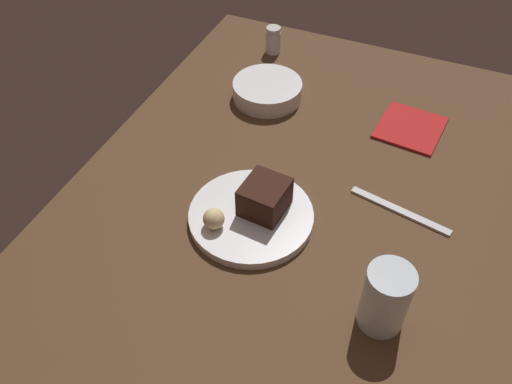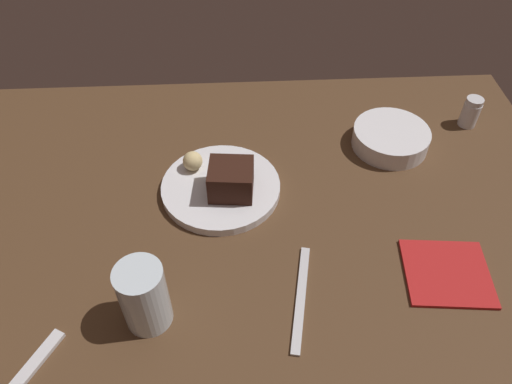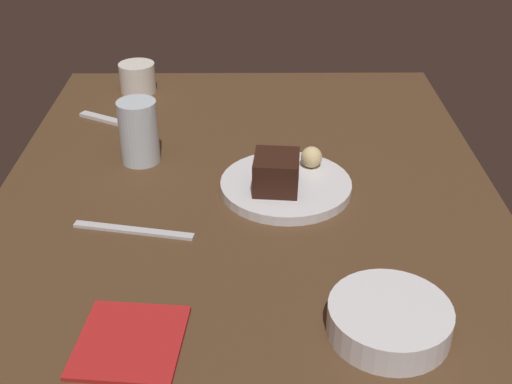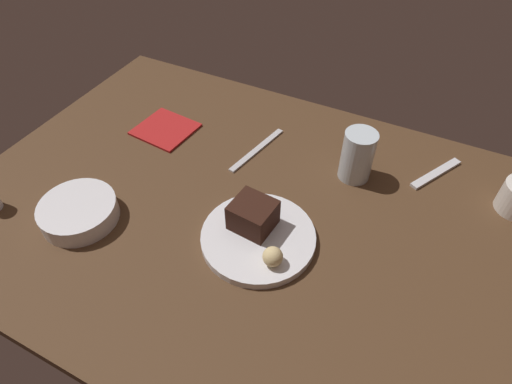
# 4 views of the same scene
# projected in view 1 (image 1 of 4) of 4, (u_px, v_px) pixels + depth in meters

# --- Properties ---
(dining_table) EXTENTS (1.20, 0.84, 0.03)m
(dining_table) POSITION_uv_depth(u_px,v_px,m) (295.00, 215.00, 0.98)
(dining_table) COLOR #4C331E
(dining_table) RESTS_ON ground
(dessert_plate) EXTENTS (0.22, 0.22, 0.02)m
(dessert_plate) POSITION_uv_depth(u_px,v_px,m) (251.00, 216.00, 0.95)
(dessert_plate) COLOR silver
(dessert_plate) RESTS_ON dining_table
(chocolate_cake_slice) EXTENTS (0.09, 0.08, 0.06)m
(chocolate_cake_slice) POSITION_uv_depth(u_px,v_px,m) (265.00, 197.00, 0.93)
(chocolate_cake_slice) COLOR black
(chocolate_cake_slice) RESTS_ON dessert_plate
(bread_roll) EXTENTS (0.04, 0.04, 0.04)m
(bread_roll) POSITION_uv_depth(u_px,v_px,m) (214.00, 219.00, 0.91)
(bread_roll) COLOR #DBC184
(bread_roll) RESTS_ON dessert_plate
(salt_shaker) EXTENTS (0.04, 0.04, 0.07)m
(salt_shaker) POSITION_uv_depth(u_px,v_px,m) (273.00, 40.00, 1.31)
(salt_shaker) COLOR silver
(salt_shaker) RESTS_ON dining_table
(water_glass) EXTENTS (0.07, 0.07, 0.12)m
(water_glass) POSITION_uv_depth(u_px,v_px,m) (385.00, 298.00, 0.77)
(water_glass) COLOR silver
(water_glass) RESTS_ON dining_table
(side_bowl) EXTENTS (0.15, 0.15, 0.04)m
(side_bowl) POSITION_uv_depth(u_px,v_px,m) (267.00, 91.00, 1.19)
(side_bowl) COLOR silver
(side_bowl) RESTS_ON dining_table
(butter_knife) EXTENTS (0.05, 0.19, 0.01)m
(butter_knife) POSITION_uv_depth(u_px,v_px,m) (400.00, 211.00, 0.96)
(butter_knife) COLOR silver
(butter_knife) RESTS_ON dining_table
(folded_napkin) EXTENTS (0.15, 0.14, 0.01)m
(folded_napkin) POSITION_uv_depth(u_px,v_px,m) (410.00, 128.00, 1.12)
(folded_napkin) COLOR #B21E1E
(folded_napkin) RESTS_ON dining_table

